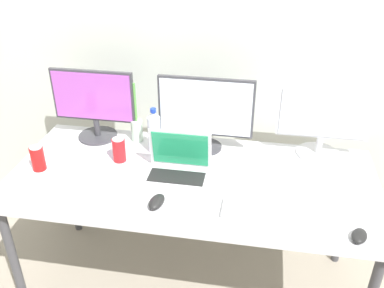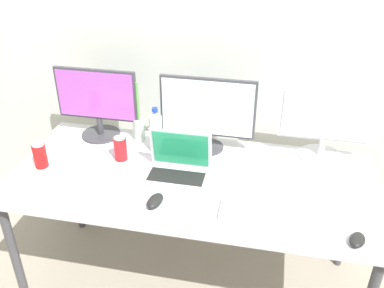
# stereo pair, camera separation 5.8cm
# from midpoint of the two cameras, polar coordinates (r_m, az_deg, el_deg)

# --- Properties ---
(ground_plane) EXTENTS (16.00, 16.00, 0.00)m
(ground_plane) POSITION_cam_midpoint_polar(r_m,az_deg,el_deg) (2.55, -0.69, -18.17)
(ground_plane) COLOR gray
(wall_back) EXTENTS (7.00, 0.08, 2.60)m
(wall_back) POSITION_cam_midpoint_polar(r_m,az_deg,el_deg) (2.36, 1.82, 15.23)
(wall_back) COLOR silver
(wall_back) RESTS_ON ground
(work_desk) EXTENTS (1.76, 0.79, 0.74)m
(work_desk) POSITION_cam_midpoint_polar(r_m,az_deg,el_deg) (2.09, -0.80, -5.65)
(work_desk) COLOR #424247
(work_desk) RESTS_ON ground
(monitor_left) EXTENTS (0.45, 0.21, 0.39)m
(monitor_left) POSITION_cam_midpoint_polar(r_m,az_deg,el_deg) (2.36, -13.67, 5.38)
(monitor_left) COLOR #38383D
(monitor_left) RESTS_ON work_desk
(monitor_center) EXTENTS (0.49, 0.18, 0.40)m
(monitor_center) POSITION_cam_midpoint_polar(r_m,az_deg,el_deg) (2.18, 1.06, 4.37)
(monitor_center) COLOR #38383D
(monitor_center) RESTS_ON work_desk
(monitor_right) EXTENTS (0.45, 0.22, 0.37)m
(monitor_right) POSITION_cam_midpoint_polar(r_m,az_deg,el_deg) (2.22, 16.38, 2.96)
(monitor_right) COLOR silver
(monitor_right) RESTS_ON work_desk
(laptop_silver) EXTENTS (0.30, 0.21, 0.22)m
(laptop_silver) POSITION_cam_midpoint_polar(r_m,az_deg,el_deg) (2.04, -2.65, -2.97)
(laptop_silver) COLOR silver
(laptop_silver) RESTS_ON work_desk
(keyboard_main) EXTENTS (0.38, 0.13, 0.02)m
(keyboard_main) POSITION_cam_midpoint_polar(r_m,az_deg,el_deg) (1.85, 9.01, -8.99)
(keyboard_main) COLOR #B2B2B7
(keyboard_main) RESTS_ON work_desk
(keyboard_aux) EXTENTS (0.44, 0.17, 0.02)m
(keyboard_aux) POSITION_cam_midpoint_polar(r_m,az_deg,el_deg) (2.06, -13.86, -5.01)
(keyboard_aux) COLOR white
(keyboard_aux) RESTS_ON work_desk
(mouse_by_keyboard) EXTENTS (0.09, 0.11, 0.03)m
(mouse_by_keyboard) POSITION_cam_midpoint_polar(r_m,az_deg,el_deg) (1.82, 20.54, -11.41)
(mouse_by_keyboard) COLOR black
(mouse_by_keyboard) RESTS_ON work_desk
(mouse_by_laptop) EXTENTS (0.08, 0.12, 0.04)m
(mouse_by_laptop) POSITION_cam_midpoint_polar(r_m,az_deg,el_deg) (1.88, -5.63, -7.66)
(mouse_by_laptop) COLOR black
(mouse_by_laptop) RESTS_ON work_desk
(water_bottle) EXTENTS (0.07, 0.07, 0.25)m
(water_bottle) POSITION_cam_midpoint_polar(r_m,az_deg,el_deg) (2.21, -5.81, 1.57)
(water_bottle) COLOR silver
(water_bottle) RESTS_ON work_desk
(soda_can_near_keyboard) EXTENTS (0.07, 0.07, 0.13)m
(soda_can_near_keyboard) POSITION_cam_midpoint_polar(r_m,az_deg,el_deg) (2.22, -20.58, -1.79)
(soda_can_near_keyboard) COLOR red
(soda_can_near_keyboard) RESTS_ON work_desk
(soda_can_by_laptop) EXTENTS (0.07, 0.07, 0.13)m
(soda_can_by_laptop) POSITION_cam_midpoint_polar(r_m,az_deg,el_deg) (2.18, -10.46, -0.77)
(soda_can_by_laptop) COLOR red
(soda_can_by_laptop) RESTS_ON work_desk
(bamboo_vase) EXTENTS (0.06, 0.06, 0.34)m
(bamboo_vase) POSITION_cam_midpoint_polar(r_m,az_deg,el_deg) (2.35, -8.07, 2.09)
(bamboo_vase) COLOR #B2D1B7
(bamboo_vase) RESTS_ON work_desk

